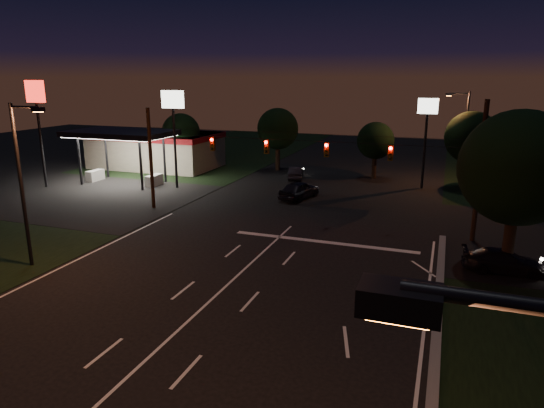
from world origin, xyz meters
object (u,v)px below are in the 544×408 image
at_px(car_cross, 504,261).
at_px(utility_pole_right, 472,241).
at_px(tree_right_near, 518,169).
at_px(car_oncoming_a, 299,190).
at_px(car_oncoming_b, 296,173).

bearing_deg(car_cross, utility_pole_right, 9.91).
bearing_deg(tree_right_near, utility_pole_right, 107.53).
relative_size(tree_right_near, car_oncoming_a, 1.91).
xyz_separation_m(car_oncoming_b, car_cross, (17.97, -19.98, -0.01)).
height_order(car_oncoming_b, car_cross, car_oncoming_b).
xyz_separation_m(utility_pole_right, tree_right_near, (1.53, -4.83, 5.68)).
distance_m(tree_right_near, car_oncoming_a, 19.98).
relative_size(utility_pole_right, car_oncoming_a, 1.96).
relative_size(utility_pole_right, tree_right_near, 1.03).
distance_m(utility_pole_right, car_oncoming_a, 15.50).
distance_m(utility_pole_right, car_cross, 5.23).
bearing_deg(car_oncoming_a, utility_pole_right, 167.51).
height_order(car_oncoming_a, car_cross, car_oncoming_a).
bearing_deg(car_cross, car_oncoming_b, 36.29).
height_order(tree_right_near, car_oncoming_b, tree_right_near).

